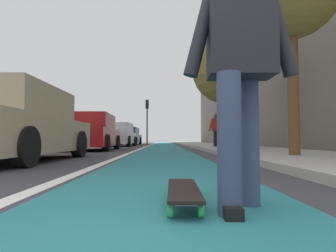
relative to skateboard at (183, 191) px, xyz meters
name	(u,v)px	position (x,y,z in m)	size (l,w,h in m)	color
ground_plane	(164,151)	(8.99, 0.13, -0.09)	(80.00, 80.00, 0.00)	#38383D
bike_lane_paint	(164,145)	(22.99, 0.13, -0.09)	(56.00, 1.90, 0.00)	#237075
lane_stripe_white	(149,146)	(18.99, 1.23, -0.09)	(52.00, 0.16, 0.01)	silver
sidewalk_curb	(210,145)	(16.99, -3.00, -0.04)	(52.00, 3.20, 0.11)	#9E9B93
building_facade	(240,72)	(20.99, -6.15, 5.86)	(40.00, 1.20, 11.91)	#6F665B
skateboard	(183,191)	(0.00, 0.00, 0.00)	(0.85, 0.22, 0.11)	green
skater_person	(240,59)	(-0.15, -0.35, 0.84)	(0.46, 0.72, 1.64)	#384260
parked_car_near	(14,126)	(3.81, 3.13, 0.62)	(4.30, 2.03, 1.48)	tan
parked_car_mid	(90,133)	(9.82, 3.17, 0.61)	(4.46, 2.09, 1.48)	maroon
parked_car_far	(119,135)	(16.61, 3.05, 0.63)	(4.39, 1.97, 1.50)	#B7B7BC
parked_car_end	(128,136)	(22.78, 3.24, 0.62)	(4.47, 2.14, 1.49)	navy
traffic_light	(147,113)	(23.69, 1.63, 2.72)	(0.33, 0.28, 4.06)	#2D2D2D
street_tree_mid	(226,70)	(10.40, -2.60, 3.40)	(2.94, 2.94, 4.97)	brown
pedestrian_distant	(216,129)	(11.70, -2.40, 0.88)	(0.48, 0.74, 1.70)	black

